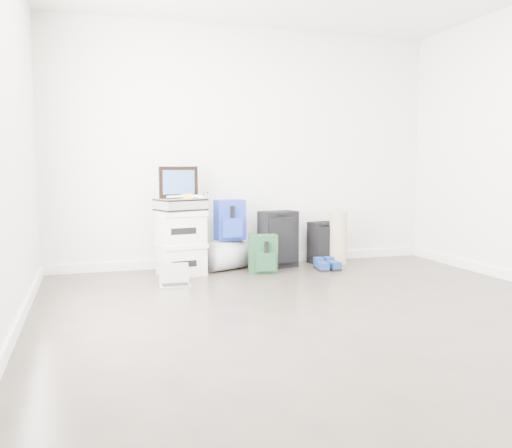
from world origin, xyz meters
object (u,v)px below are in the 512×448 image
object	(u,v)px
boxes_stack	(181,243)
large_suitcase	(278,239)
laptop	(175,280)
briefcase	(180,205)
duffel_bag	(229,254)
carry_on	(322,242)

from	to	relation	value
boxes_stack	large_suitcase	size ratio (longest dim) A/B	1.06
large_suitcase	laptop	xyz separation A→B (m)	(-1.27, -0.60, -0.27)
large_suitcase	laptop	bearing A→B (deg)	-166.75
briefcase	laptop	distance (m)	0.85
duffel_bag	large_suitcase	distance (m)	0.58
duffel_bag	carry_on	world-z (taller)	carry_on
briefcase	carry_on	xyz separation A→B (m)	(1.71, 0.24, -0.50)
boxes_stack	briefcase	world-z (taller)	briefcase
carry_on	laptop	bearing A→B (deg)	-170.96
boxes_stack	large_suitcase	xyz separation A→B (m)	(1.12, 0.12, -0.02)
duffel_bag	large_suitcase	size ratio (longest dim) A/B	0.85
briefcase	large_suitcase	distance (m)	1.21
laptop	duffel_bag	bearing A→B (deg)	43.50
carry_on	laptop	size ratio (longest dim) A/B	1.66
briefcase	laptop	size ratio (longest dim) A/B	1.58
duffel_bag	laptop	size ratio (longest dim) A/B	1.84
duffel_bag	carry_on	bearing A→B (deg)	-18.81
boxes_stack	laptop	bearing A→B (deg)	-115.90
briefcase	laptop	bearing A→B (deg)	-126.22
carry_on	laptop	world-z (taller)	carry_on
large_suitcase	laptop	size ratio (longest dim) A/B	2.17
briefcase	carry_on	size ratio (longest dim) A/B	0.95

